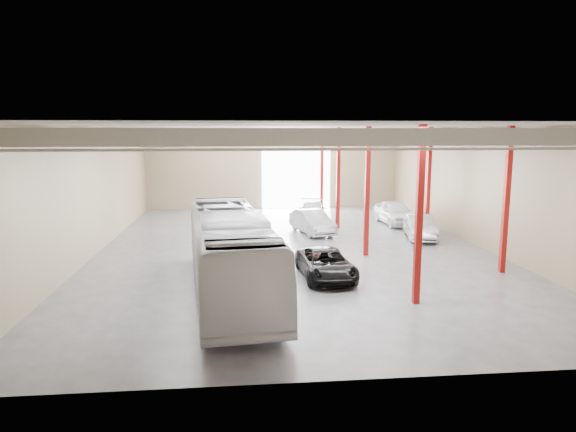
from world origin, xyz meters
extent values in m
cube|color=#444449|center=(0.00, 0.00, 0.00)|extent=(22.00, 32.00, 0.01)
cube|color=#ACABA7|center=(0.00, 0.00, 7.00)|extent=(22.00, 32.00, 0.12)
cube|color=#807050|center=(0.00, 16.00, 3.50)|extent=(22.00, 0.12, 7.00)
cube|color=#807050|center=(0.00, -16.00, 3.50)|extent=(22.00, 0.12, 7.00)
cube|color=#807050|center=(-11.00, 0.00, 3.50)|extent=(0.12, 32.00, 7.00)
cube|color=#807050|center=(11.00, 0.00, 3.50)|extent=(0.12, 32.00, 7.00)
cube|color=white|center=(2.00, 15.85, 2.50)|extent=(6.00, 0.20, 5.00)
cube|color=maroon|center=(3.80, -10.00, 3.50)|extent=(0.25, 0.25, 7.00)
cube|color=maroon|center=(3.80, -2.00, 3.50)|extent=(0.25, 0.25, 7.00)
cube|color=maroon|center=(3.80, 6.00, 3.50)|extent=(0.25, 0.25, 7.00)
cube|color=maroon|center=(3.80, 13.00, 3.50)|extent=(0.25, 0.25, 7.00)
cube|color=maroon|center=(9.50, -6.00, 3.50)|extent=(0.25, 0.25, 7.00)
cube|color=maroon|center=(9.50, 4.00, 3.50)|extent=(0.25, 0.25, 7.00)
cube|color=beige|center=(0.00, -12.00, 6.55)|extent=(21.60, 0.15, 0.60)
cube|color=beige|center=(0.00, -12.00, 6.15)|extent=(21.60, 0.10, 0.10)
cube|color=beige|center=(0.00, -6.00, 6.55)|extent=(21.60, 0.15, 0.60)
cube|color=beige|center=(0.00, -6.00, 6.15)|extent=(21.60, 0.10, 0.10)
cube|color=beige|center=(0.00, 0.00, 6.55)|extent=(21.60, 0.15, 0.60)
cube|color=beige|center=(0.00, 0.00, 6.15)|extent=(21.60, 0.10, 0.10)
cube|color=beige|center=(0.00, 6.00, 6.55)|extent=(21.60, 0.15, 0.60)
cube|color=beige|center=(0.00, 6.00, 6.15)|extent=(21.60, 0.10, 0.10)
cube|color=beige|center=(0.00, 12.00, 6.55)|extent=(21.60, 0.15, 0.60)
cube|color=beige|center=(0.00, 12.00, 6.15)|extent=(21.60, 0.10, 0.10)
imported|color=silver|center=(-3.50, -8.00, 1.75)|extent=(4.22, 12.81, 3.50)
imported|color=black|center=(0.86, -6.18, 0.67)|extent=(2.47, 4.93, 1.34)
imported|color=white|center=(-2.00, -0.98, 0.68)|extent=(2.11, 4.18, 1.36)
imported|color=#AEAFB3|center=(1.76, 4.35, 0.77)|extent=(2.74, 4.96, 1.55)
imported|color=slate|center=(2.50, 9.55, 0.71)|extent=(2.56, 5.11, 1.42)
imported|color=silver|center=(8.30, 2.00, 0.75)|extent=(2.39, 4.77, 1.50)
imported|color=silver|center=(8.30, 7.20, 0.84)|extent=(2.28, 5.07, 1.69)
camera|label=1|loc=(-3.16, -28.90, 6.75)|focal=32.00mm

